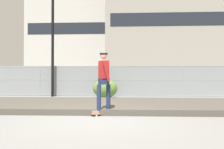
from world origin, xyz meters
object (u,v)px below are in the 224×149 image
skateboard (104,113)px  shrub_left (105,89)px  parked_car_mid (114,81)px  skater (104,78)px  street_lamp (53,26)px  parked_car_near (40,81)px

skateboard → shrub_left: size_ratio=0.60×
parked_car_mid → skateboard: bearing=-89.5°
skateboard → skater: (0.00, 0.00, 1.08)m
skater → shrub_left: (-0.39, 5.51, -0.61)m
street_lamp → parked_car_mid: size_ratio=1.52×
skater → parked_car_near: 11.96m
street_lamp → skateboard: bearing=-60.0°
street_lamp → parked_car_mid: 6.16m
skater → parked_car_near: bearing=119.9°
parked_car_mid → shrub_left: parked_car_mid is taller
skater → street_lamp: street_lamp is taller
street_lamp → shrub_left: size_ratio=5.02×
skater → parked_car_mid: skater is taller
skater → parked_car_mid: size_ratio=0.41×
street_lamp → shrub_left: bearing=-13.0°
skateboard → street_lamp: size_ratio=0.12×
parked_car_near → parked_car_mid: 5.90m
skateboard → parked_car_near: parked_car_near is taller
parked_car_near → parked_car_mid: same height
street_lamp → shrub_left: street_lamp is taller
skater → parked_car_near: size_ratio=0.41×
parked_car_near → shrub_left: parked_car_near is taller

